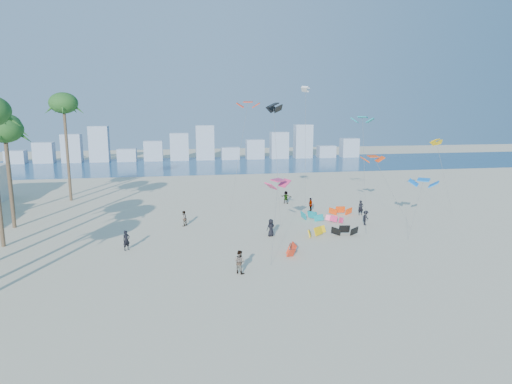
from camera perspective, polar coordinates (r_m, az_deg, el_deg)
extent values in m
plane|color=beige|center=(31.52, -0.58, -13.82)|extent=(220.00, 220.00, 0.00)
plane|color=navy|center=(101.23, -6.95, 3.42)|extent=(220.00, 220.00, 0.00)
imported|color=black|center=(43.29, -16.17, -5.94)|extent=(0.82, 0.78, 1.88)
imported|color=gray|center=(36.14, -2.12, -8.87)|extent=(1.17, 1.16, 1.91)
imported|color=black|center=(45.93, 1.91, -4.57)|extent=(1.00, 0.79, 1.81)
imported|color=gray|center=(56.87, 6.94, -1.62)|extent=(0.53, 1.07, 1.76)
imported|color=black|center=(51.59, 13.78, -3.22)|extent=(1.22, 1.17, 1.67)
imported|color=gray|center=(61.26, 3.84, -0.66)|extent=(1.64, 1.26, 1.73)
imported|color=black|center=(56.15, 13.20, -1.97)|extent=(0.67, 0.45, 1.81)
imported|color=gray|center=(50.40, -9.20, -3.34)|extent=(1.04, 1.06, 1.72)
cylinder|color=#595959|center=(39.92, 2.40, -3.62)|extent=(1.77, 5.39, 6.33)
cylinder|color=#595959|center=(49.91, 13.62, 2.31)|extent=(1.39, 5.59, 11.91)
cylinder|color=#595959|center=(52.31, 16.87, 0.05)|extent=(2.57, 5.16, 7.45)
cylinder|color=#595959|center=(49.11, 2.70, 3.27)|extent=(0.52, 2.22, 13.26)
cylinder|color=#595959|center=(54.97, 6.31, 5.21)|extent=(1.29, 5.41, 15.49)
cylinder|color=#595959|center=(48.41, 19.69, -2.08)|extent=(2.74, 2.57, 5.63)
cylinder|color=#595959|center=(57.91, -2.14, 4.65)|extent=(3.02, 4.42, 13.65)
cylinder|color=#595959|center=(60.48, 22.85, 1.78)|extent=(0.82, 3.72, 8.88)
cylinder|color=brown|center=(55.00, -28.87, 1.41)|extent=(0.40, 0.40, 10.72)
ellipsoid|color=#1D541E|center=(54.49, -29.40, 6.97)|extent=(3.80, 3.80, 2.85)
cylinder|color=brown|center=(62.34, -28.91, 2.44)|extent=(0.40, 0.40, 10.86)
ellipsoid|color=#1D541E|center=(61.89, -29.38, 7.41)|extent=(3.80, 3.80, 2.85)
cylinder|color=brown|center=(67.40, -22.88, 4.63)|extent=(0.40, 0.40, 13.51)
ellipsoid|color=#1D541E|center=(67.09, -23.32, 10.37)|extent=(3.80, 3.80, 2.85)
cube|color=#9EADBF|center=(117.08, -28.27, 3.95)|extent=(4.40, 3.00, 3.00)
cube|color=#9EADBF|center=(115.15, -25.38, 4.56)|extent=(4.40, 3.00, 4.80)
cube|color=#9EADBF|center=(113.53, -22.40, 5.17)|extent=(4.40, 3.00, 6.60)
cube|color=#9EADBF|center=(112.25, -19.33, 5.78)|extent=(4.40, 3.00, 8.40)
cube|color=#9EADBF|center=(111.62, -16.10, 4.55)|extent=(4.40, 3.00, 3.00)
cube|color=#9EADBF|center=(110.99, -12.93, 5.14)|extent=(4.40, 3.00, 4.80)
cube|color=#9EADBF|center=(110.71, -9.73, 5.71)|extent=(4.40, 3.00, 6.60)
cube|color=#9EADBF|center=(110.79, -6.52, 6.27)|extent=(4.40, 3.00, 8.40)
cube|color=#9EADBF|center=(111.54, -3.30, 4.96)|extent=(4.40, 3.00, 3.00)
cube|color=#9EADBF|center=(112.29, -0.14, 5.48)|extent=(4.40, 3.00, 4.80)
cube|color=#9EADBF|center=(113.37, 2.96, 5.97)|extent=(4.40, 3.00, 6.60)
cube|color=#9EADBF|center=(114.80, 6.01, 6.44)|extent=(4.40, 3.00, 8.40)
cube|color=#9EADBF|center=(116.84, 8.93, 5.12)|extent=(4.40, 3.00, 3.00)
cube|color=#9EADBF|center=(118.86, 11.79, 5.55)|extent=(4.40, 3.00, 4.80)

